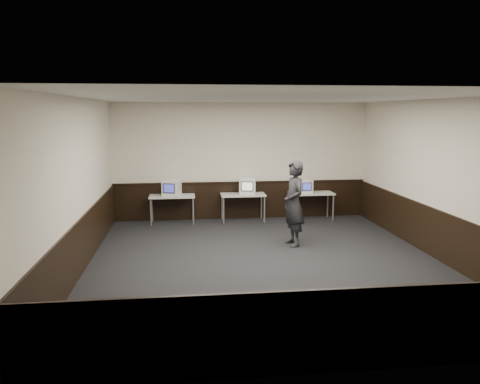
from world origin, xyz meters
name	(u,v)px	position (x,y,z in m)	size (l,w,h in m)	color
floor	(266,263)	(0.00, 0.00, 0.00)	(8.00, 8.00, 0.00)	black
ceiling	(267,97)	(0.00, 0.00, 3.20)	(8.00, 8.00, 0.00)	white
back_wall	(241,161)	(0.00, 4.00, 1.60)	(7.00, 7.00, 0.00)	silver
front_wall	(331,237)	(0.00, -4.00, 1.60)	(7.00, 7.00, 0.00)	silver
left_wall	(78,186)	(-3.50, 0.00, 1.60)	(8.00, 8.00, 0.00)	silver
right_wall	(438,179)	(3.50, 0.00, 1.60)	(8.00, 8.00, 0.00)	silver
wainscot_back	(241,200)	(0.00, 3.98, 0.50)	(6.98, 0.04, 1.00)	black
wainscot_front	(328,331)	(0.00, -3.98, 0.50)	(6.98, 0.04, 1.00)	black
wainscot_left	(83,244)	(-3.48, 0.00, 0.50)	(0.04, 7.98, 1.00)	black
wainscot_right	(434,233)	(3.48, 0.00, 0.50)	(0.04, 7.98, 1.00)	black
wainscot_rail	(241,182)	(0.00, 3.96, 1.02)	(6.98, 0.06, 0.04)	black
desk_left	(172,198)	(-1.90, 3.60, 0.68)	(1.20, 0.60, 0.75)	beige
desk_center	(243,197)	(0.00, 3.60, 0.68)	(1.20, 0.60, 0.75)	beige
desk_right	(311,195)	(1.90, 3.60, 0.68)	(1.20, 0.60, 0.75)	beige
emac_left	(172,188)	(-1.91, 3.56, 0.96)	(0.53, 0.55, 0.42)	white
emac_center	(248,186)	(0.13, 3.62, 0.97)	(0.51, 0.53, 0.43)	white
emac_right	(305,186)	(1.70, 3.57, 0.94)	(0.40, 0.42, 0.37)	white
person	(294,204)	(0.82, 1.15, 0.94)	(0.69, 0.45, 1.89)	black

